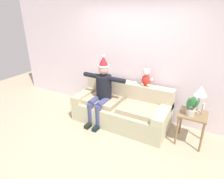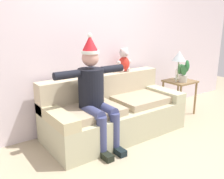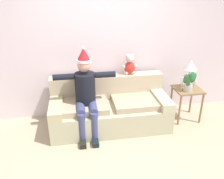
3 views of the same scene
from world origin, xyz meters
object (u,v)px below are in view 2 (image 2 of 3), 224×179
Objects in this scene: side_table at (180,87)px; potted_plant at (183,71)px; table_lamp at (179,57)px; candle_short at (184,71)px; teddy_bear at (124,61)px; candle_tall at (176,73)px; person_seated at (95,92)px; couch at (113,112)px.

potted_plant is at bearing -116.23° from side_table.
table_lamp is 0.28m from candle_short.
candle_tall is (0.90, -0.34, -0.25)m from teddy_bear.
person_seated is at bearing -178.86° from potted_plant.
teddy_bear is at bearing 166.72° from candle_short.
table_lamp is 2.31× the size of candle_short.
potted_plant is (1.41, -0.13, 0.48)m from couch.
candle_tall is 1.05× the size of candle_short.
teddy_bear is (0.84, 0.45, 0.27)m from person_seated.
teddy_bear is 0.74× the size of table_lamp.
person_seated is 6.74× the size of candle_short.
couch is 1.65m from candle_short.
teddy_bear is 0.99m from candle_tall.
table_lamp reaches higher than couch.
teddy_bear reaches higher than candle_tall.
side_table is 1.20× the size of table_lamp.
teddy_bear is at bearing 168.21° from table_lamp.
couch is at bearing 178.52° from side_table.
side_table is 0.30m from candle_tall.
person_seated reaches higher than teddy_bear.
table_lamp is (1.07, -0.22, -0.00)m from teddy_bear.
candle_short is (1.59, 0.00, 0.44)m from couch.
teddy_bear reaches higher than side_table.
side_table is 0.32m from potted_plant.
candle_tall is (-0.14, -0.02, 0.26)m from side_table.
candle_short is at bearing 0.09° from couch.
table_lamp is (1.91, 0.22, 0.26)m from person_seated.
side_table is at bearing -17.00° from teddy_bear.
person_seated is (-0.42, -0.17, 0.43)m from couch.
potted_plant is (0.99, -0.41, -0.22)m from teddy_bear.
side_table is at bearing 63.77° from potted_plant.
potted_plant is 1.69× the size of candle_tall.
couch is 4.00× the size of table_lamp.
couch is 1.37× the size of person_seated.
table_lamp is at bearing 32.46° from candle_tall.
person_seated is 0.99m from teddy_bear.
couch is 5.23× the size of potted_plant.
person_seated is at bearing -175.96° from side_table.
teddy_bear is (0.42, 0.28, 0.70)m from couch.
side_table is 2.78× the size of candle_short.
table_lamp is 0.30m from potted_plant.
side_table is at bearing 4.04° from person_seated.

